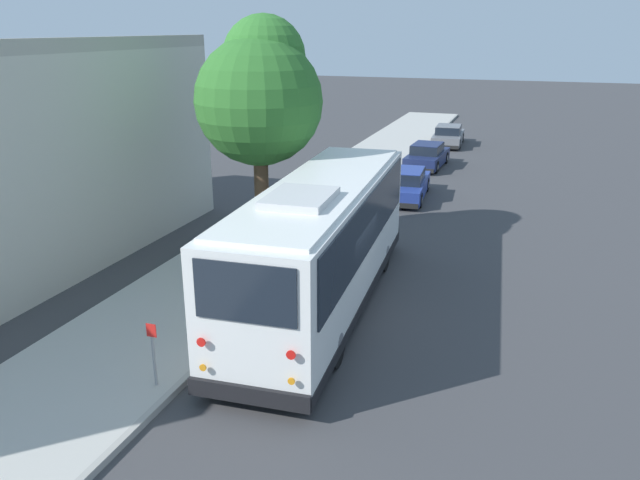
# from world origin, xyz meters

# --- Properties ---
(ground_plane) EXTENTS (160.00, 160.00, 0.00)m
(ground_plane) POSITION_xyz_m (0.00, 0.00, 0.00)
(ground_plane) COLOR #3D3D3F
(sidewalk_slab) EXTENTS (80.00, 4.01, 0.15)m
(sidewalk_slab) POSITION_xyz_m (0.00, 4.03, 0.07)
(sidewalk_slab) COLOR #B2AFA8
(sidewalk_slab) RESTS_ON ground
(curb_strip) EXTENTS (80.00, 0.14, 0.15)m
(curb_strip) POSITION_xyz_m (0.00, 1.96, 0.07)
(curb_strip) COLOR #9D9A94
(curb_strip) RESTS_ON ground
(shuttle_bus) EXTENTS (10.66, 3.26, 3.56)m
(shuttle_bus) POSITION_xyz_m (0.37, 0.49, 1.92)
(shuttle_bus) COLOR white
(shuttle_bus) RESTS_ON ground
(parked_sedan_blue) EXTENTS (4.61, 1.96, 1.28)m
(parked_sedan_blue) POSITION_xyz_m (12.18, 0.65, 0.59)
(parked_sedan_blue) COLOR navy
(parked_sedan_blue) RESTS_ON ground
(parked_sedan_navy) EXTENTS (4.31, 1.87, 1.28)m
(parked_sedan_navy) POSITION_xyz_m (18.83, 0.88, 0.59)
(parked_sedan_navy) COLOR #19234C
(parked_sedan_navy) RESTS_ON ground
(parked_sedan_gray) EXTENTS (4.46, 1.92, 1.26)m
(parked_sedan_gray) POSITION_xyz_m (25.82, 0.74, 0.58)
(parked_sedan_gray) COLOR slate
(parked_sedan_gray) RESTS_ON ground
(street_tree) EXTENTS (3.91, 3.91, 7.35)m
(street_tree) POSITION_xyz_m (3.69, 3.62, 5.20)
(street_tree) COLOR brown
(street_tree) RESTS_ON sidewalk_slab
(sign_post_near) EXTENTS (0.06, 0.22, 1.38)m
(sign_post_near) POSITION_xyz_m (-4.63, 2.36, 0.86)
(sign_post_near) COLOR gray
(sign_post_near) RESTS_ON sidewalk_slab
(sign_post_far) EXTENTS (0.06, 0.06, 1.24)m
(sign_post_far) POSITION_xyz_m (-2.86, 2.36, 0.77)
(sign_post_far) COLOR gray
(sign_post_far) RESTS_ON sidewalk_slab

